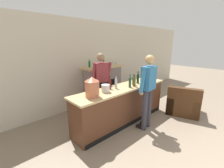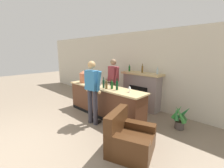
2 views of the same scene
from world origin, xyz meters
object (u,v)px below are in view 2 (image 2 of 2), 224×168
at_px(potted_plant_corner, 180,117).
at_px(wine_bottle_port_short, 117,85).
at_px(wine_bottle_chardonnay_pale, 106,84).
at_px(wine_glass_front_left, 92,79).
at_px(wine_bottle_merlot_tall, 112,85).
at_px(armchair_black, 128,140).
at_px(wine_glass_mid_counter, 130,87).
at_px(person_customer, 92,90).
at_px(wine_bottle_rose_blush, 100,81).
at_px(wine_bottle_burgundy_dark, 104,83).
at_px(fireplace_stone, 141,90).
at_px(copper_dispenser, 84,77).
at_px(wine_bottle_cabernet_heavy, 99,80).
at_px(person_bartender, 113,82).
at_px(ice_bucket_steel, 92,81).

xyz_separation_m(potted_plant_corner, wine_bottle_port_short, (-1.51, -0.84, 0.79)).
height_order(wine_bottle_chardonnay_pale, wine_glass_front_left, wine_bottle_chardonnay_pale).
bearing_deg(wine_glass_front_left, wine_bottle_merlot_tall, -9.63).
bearing_deg(armchair_black, wine_glass_mid_counter, 126.82).
relative_size(person_customer, wine_glass_mid_counter, 9.93).
bearing_deg(wine_glass_mid_counter, wine_bottle_rose_blush, 179.47).
bearing_deg(wine_bottle_merlot_tall, wine_bottle_burgundy_dark, -161.13).
bearing_deg(potted_plant_corner, fireplace_stone, 160.57).
height_order(copper_dispenser, wine_bottle_cabernet_heavy, copper_dispenser).
relative_size(wine_glass_front_left, wine_glass_mid_counter, 0.96).
xyz_separation_m(person_bartender, wine_bottle_cabernet_heavy, (-0.15, -0.51, 0.11)).
relative_size(potted_plant_corner, ice_bucket_steel, 3.42).
bearing_deg(person_customer, wine_bottle_rose_blush, 121.55).
bearing_deg(wine_bottle_port_short, copper_dispenser, -179.06).
xyz_separation_m(fireplace_stone, wine_bottle_chardonnay_pale, (-0.23, -1.52, 0.43)).
distance_m(copper_dispenser, wine_bottle_port_short, 1.56).
relative_size(armchair_black, wine_bottle_rose_blush, 3.45).
distance_m(person_bartender, wine_bottle_rose_blush, 0.60).
distance_m(fireplace_stone, wine_bottle_rose_blush, 1.57).
bearing_deg(wine_bottle_merlot_tall, wine_glass_front_left, 170.37).
bearing_deg(fireplace_stone, wine_glass_mid_counter, -70.08).
bearing_deg(wine_glass_front_left, person_bartender, 38.14).
bearing_deg(ice_bucket_steel, wine_glass_mid_counter, 0.93).
height_order(fireplace_stone, wine_bottle_chardonnay_pale, fireplace_stone).
xyz_separation_m(person_bartender, copper_dispenser, (-0.79, -0.68, 0.18)).
height_order(person_customer, wine_bottle_burgundy_dark, person_customer).
distance_m(fireplace_stone, wine_bottle_chardonnay_pale, 1.60).
relative_size(ice_bucket_steel, wine_bottle_chardonnay_pale, 0.66).
xyz_separation_m(armchair_black, wine_glass_mid_counter, (-0.70, 0.93, 0.83)).
bearing_deg(person_customer, wine_bottle_chardonnay_pale, 80.45).
bearing_deg(wine_bottle_chardonnay_pale, wine_glass_front_left, 163.51).
bearing_deg(wine_bottle_burgundy_dark, fireplace_stone, 75.98).
xyz_separation_m(ice_bucket_steel, wine_glass_front_left, (-0.21, 0.16, 0.04)).
xyz_separation_m(wine_bottle_merlot_tall, wine_bottle_port_short, (0.19, 0.01, 0.02)).
height_order(armchair_black, wine_bottle_burgundy_dark, wine_bottle_burgundy_dark).
xyz_separation_m(person_customer, wine_bottle_rose_blush, (-0.40, 0.65, 0.11)).
relative_size(potted_plant_corner, wine_bottle_cabernet_heavy, 2.16).
distance_m(armchair_black, ice_bucket_steel, 2.55).
relative_size(wine_bottle_port_short, wine_bottle_rose_blush, 1.05).
bearing_deg(wine_bottle_chardonnay_pale, person_bartender, 120.74).
relative_size(wine_bottle_burgundy_dark, wine_glass_front_left, 1.88).
distance_m(person_bartender, wine_bottle_burgundy_dark, 0.82).
bearing_deg(fireplace_stone, wine_bottle_burgundy_dark, -104.02).
bearing_deg(wine_bottle_rose_blush, wine_glass_mid_counter, -0.53).
distance_m(wine_bottle_cabernet_heavy, wine_glass_front_left, 0.44).
xyz_separation_m(person_bartender, wine_glass_front_left, (-0.59, -0.46, 0.09)).
relative_size(armchair_black, wine_bottle_merlot_tall, 3.91).
distance_m(ice_bucket_steel, wine_bottle_chardonnay_pale, 0.86).
bearing_deg(wine_glass_front_left, wine_bottle_chardonnay_pale, -16.49).
height_order(person_bartender, wine_bottle_merlot_tall, person_bartender).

